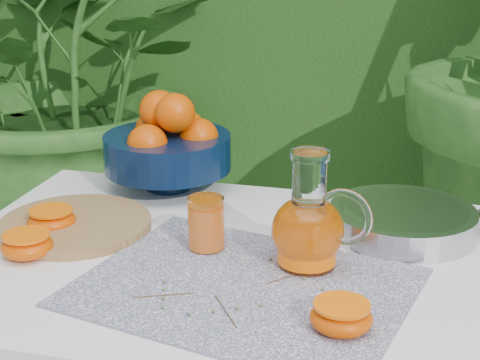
% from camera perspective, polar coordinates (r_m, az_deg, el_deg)
% --- Properties ---
extents(potted_plant_left, '(1.86, 1.86, 1.57)m').
position_cam_1_polar(potted_plant_left, '(2.78, -12.82, 8.58)').
color(potted_plant_left, '#27561D').
rests_on(potted_plant_left, ground).
extents(white_table, '(1.00, 0.70, 0.75)m').
position_cam_1_polar(white_table, '(1.28, -0.22, -9.29)').
color(white_table, white).
rests_on(white_table, ground).
extents(placemat, '(0.56, 0.48, 0.00)m').
position_cam_1_polar(placemat, '(1.14, 0.32, -8.28)').
color(placemat, '#0C0F45').
rests_on(placemat, white_table).
extents(cutting_board, '(0.35, 0.35, 0.02)m').
position_cam_1_polar(cutting_board, '(1.38, -12.66, -3.41)').
color(cutting_board, olive).
rests_on(cutting_board, white_table).
extents(fruit_bowl, '(0.33, 0.33, 0.21)m').
position_cam_1_polar(fruit_bowl, '(1.54, -5.57, 2.80)').
color(fruit_bowl, black).
rests_on(fruit_bowl, white_table).
extents(juice_pitcher, '(0.18, 0.14, 0.19)m').
position_cam_1_polar(juice_pitcher, '(1.18, 5.38, -3.67)').
color(juice_pitcher, white).
rests_on(juice_pitcher, white_table).
extents(juice_tumbler, '(0.06, 0.06, 0.09)m').
position_cam_1_polar(juice_tumbler, '(1.25, -2.64, -3.46)').
color(juice_tumbler, white).
rests_on(juice_tumbler, white_table).
extents(saute_pan, '(0.47, 0.29, 0.05)m').
position_cam_1_polar(saute_pan, '(1.35, 12.67, -3.03)').
color(saute_pan, '#B5B5BA').
rests_on(saute_pan, white_table).
extents(orange_halves, '(0.64, 0.31, 0.04)m').
position_cam_1_polar(orange_halves, '(1.21, -8.93, -5.84)').
color(orange_halves, '#D34F02').
rests_on(orange_halves, white_table).
extents(thyme_sprigs, '(0.27, 0.22, 0.01)m').
position_cam_1_polar(thyme_sprigs, '(1.12, -0.59, -8.65)').
color(thyme_sprigs, brown).
rests_on(thyme_sprigs, white_table).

